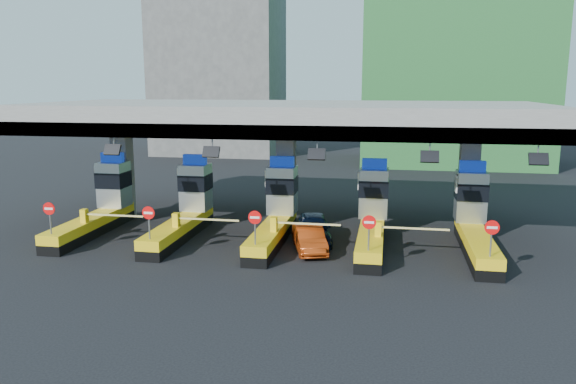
# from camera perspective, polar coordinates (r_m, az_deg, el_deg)

# --- Properties ---
(ground) EXTENTS (120.00, 120.00, 0.00)m
(ground) POSITION_cam_1_polar(r_m,az_deg,el_deg) (29.74, -1.24, -4.77)
(ground) COLOR black
(ground) RESTS_ON ground
(toll_canopy) EXTENTS (28.00, 12.09, 7.00)m
(toll_canopy) POSITION_cam_1_polar(r_m,az_deg,el_deg) (31.52, -0.23, 7.44)
(toll_canopy) COLOR slate
(toll_canopy) RESTS_ON ground
(toll_lane_far_left) EXTENTS (4.43, 8.00, 4.16)m
(toll_lane_far_left) POSITION_cam_1_polar(r_m,az_deg,el_deg) (33.08, -18.38, -1.23)
(toll_lane_far_left) COLOR black
(toll_lane_far_left) RESTS_ON ground
(toll_lane_left) EXTENTS (4.43, 8.00, 4.16)m
(toll_lane_left) POSITION_cam_1_polar(r_m,az_deg,el_deg) (31.02, -10.23, -1.63)
(toll_lane_left) COLOR black
(toll_lane_left) RESTS_ON ground
(toll_lane_center) EXTENTS (4.43, 8.00, 4.16)m
(toll_lane_center) POSITION_cam_1_polar(r_m,az_deg,el_deg) (29.66, -1.14, -2.03)
(toll_lane_center) COLOR black
(toll_lane_center) RESTS_ON ground
(toll_lane_right) EXTENTS (4.43, 8.00, 4.16)m
(toll_lane_right) POSITION_cam_1_polar(r_m,az_deg,el_deg) (29.11, 8.57, -2.39)
(toll_lane_right) COLOR black
(toll_lane_right) RESTS_ON ground
(toll_lane_far_right) EXTENTS (4.43, 8.00, 4.16)m
(toll_lane_far_right) POSITION_cam_1_polar(r_m,az_deg,el_deg) (29.42, 18.35, -2.70)
(toll_lane_far_right) COLOR black
(toll_lane_far_right) RESTS_ON ground
(bg_building_scaffold) EXTENTS (18.00, 12.00, 28.00)m
(bg_building_scaffold) POSITION_cam_1_polar(r_m,az_deg,el_deg) (60.69, 16.82, 16.08)
(bg_building_scaffold) COLOR #1E5926
(bg_building_scaffold) RESTS_ON ground
(bg_building_concrete) EXTENTS (14.00, 10.00, 18.00)m
(bg_building_concrete) POSITION_cam_1_polar(r_m,az_deg,el_deg) (67.04, -7.00, 11.63)
(bg_building_concrete) COLOR #4C4C49
(bg_building_concrete) RESTS_ON ground
(van) EXTENTS (2.51, 4.55, 1.47)m
(van) POSITION_cam_1_polar(r_m,az_deg,el_deg) (29.00, 2.59, -3.68)
(van) COLOR black
(van) RESTS_ON ground
(red_car) EXTENTS (2.32, 3.98, 1.24)m
(red_car) POSITION_cam_1_polar(r_m,az_deg,el_deg) (27.46, 2.20, -4.76)
(red_car) COLOR #97300B
(red_car) RESTS_ON ground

